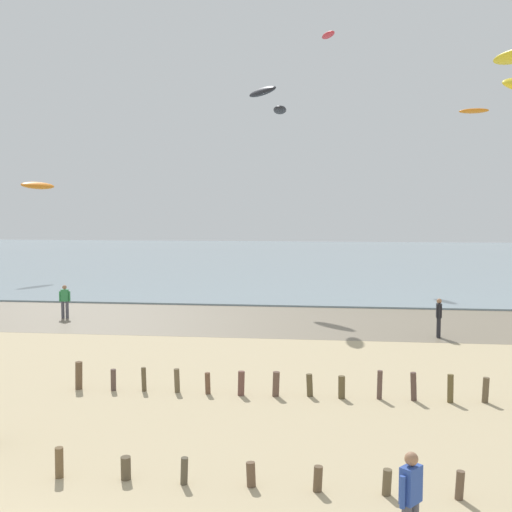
# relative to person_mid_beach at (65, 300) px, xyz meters

# --- Properties ---
(wet_sand_strip) EXTENTS (120.00, 8.80, 0.01)m
(wet_sand_strip) POSITION_rel_person_mid_beach_xyz_m (7.81, 0.63, -0.91)
(wet_sand_strip) COLOR #7A6D59
(wet_sand_strip) RESTS_ON ground
(sea) EXTENTS (160.00, 70.00, 0.10)m
(sea) POSITION_rel_person_mid_beach_xyz_m (7.81, 40.03, -0.87)
(sea) COLOR #7F939E
(sea) RESTS_ON ground
(groyne_mid) EXTENTS (17.33, 0.35, 0.87)m
(groyne_mid) POSITION_rel_person_mid_beach_xyz_m (13.97, -11.93, -0.55)
(groyne_mid) COLOR brown
(groyne_mid) RESTS_ON ground
(person_mid_beach) EXTENTS (0.56, 0.28, 1.71)m
(person_mid_beach) POSITION_rel_person_mid_beach_xyz_m (0.00, 0.00, 0.00)
(person_mid_beach) COLOR #4C4C56
(person_mid_beach) RESTS_ON ground
(person_left_flank) EXTENTS (0.25, 0.57, 1.71)m
(person_left_flank) POSITION_rel_person_mid_beach_xyz_m (18.09, -2.67, 0.00)
(person_left_flank) COLOR #232328
(person_left_flank) RESTS_ON ground
(person_right_flank) EXTENTS (0.40, 0.46, 1.71)m
(person_right_flank) POSITION_rel_person_mid_beach_xyz_m (14.70, -20.26, 0.00)
(person_right_flank) COLOR #4C4C56
(person_right_flank) RESTS_ON ground
(kite_aloft_0) EXTENTS (2.30, 3.48, 0.81)m
(kite_aloft_0) POSITION_rel_person_mid_beach_xyz_m (-9.69, 17.30, 6.49)
(kite_aloft_0) COLOR orange
(kite_aloft_2) EXTENTS (0.84, 2.26, 0.38)m
(kite_aloft_2) POSITION_rel_person_mid_beach_xyz_m (10.54, 5.05, 10.14)
(kite_aloft_2) COLOR black
(kite_aloft_3) EXTENTS (2.63, 2.96, 0.84)m
(kite_aloft_3) POSITION_rel_person_mid_beach_xyz_m (9.00, 10.20, 12.12)
(kite_aloft_3) COLOR black
(kite_aloft_7) EXTENTS (2.60, 1.25, 0.50)m
(kite_aloft_7) POSITION_rel_person_mid_beach_xyz_m (25.68, 26.75, 13.13)
(kite_aloft_7) COLOR orange
(kite_aloft_9) EXTENTS (1.56, 2.40, 0.45)m
(kite_aloft_9) POSITION_rel_person_mid_beach_xyz_m (13.07, 24.30, 19.31)
(kite_aloft_9) COLOR red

